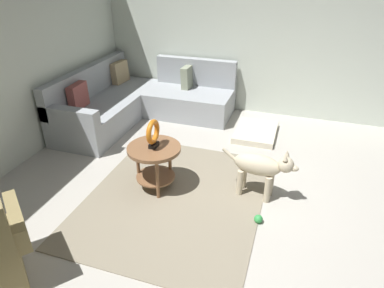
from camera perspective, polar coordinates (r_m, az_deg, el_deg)
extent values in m
cube|color=#B7B2A8|center=(3.65, 6.95, -13.00)|extent=(6.00, 6.00, 0.10)
cube|color=silver|center=(5.75, 14.21, 17.74)|extent=(0.12, 6.00, 2.70)
cube|color=gray|center=(3.87, -2.82, -8.91)|extent=(2.30, 1.90, 0.01)
cube|color=#9EA3A8|center=(5.69, -13.46, 5.64)|extent=(2.20, 0.85, 0.42)
cube|color=#9EA3A8|center=(5.72, -17.07, 10.03)|extent=(2.20, 0.14, 0.46)
cube|color=#9EA3A8|center=(5.80, -0.38, 6.92)|extent=(0.85, 1.40, 0.42)
cube|color=#9EA3A8|center=(5.98, 0.70, 12.05)|extent=(0.14, 1.40, 0.46)
cube|color=#9EA3A8|center=(4.80, -19.96, 4.44)|extent=(0.16, 0.85, 0.22)
cube|color=tan|center=(6.27, -12.03, 11.66)|extent=(0.39, 0.18, 0.39)
cube|color=#994C47|center=(5.28, -18.59, 7.55)|extent=(0.39, 0.15, 0.38)
cube|color=gray|center=(5.89, -0.69, 11.18)|extent=(0.38, 0.15, 0.39)
cube|color=olive|center=(3.15, -27.39, -11.37)|extent=(0.45, 0.53, 0.22)
cylinder|color=brown|center=(3.78, -6.41, -0.76)|extent=(0.60, 0.60, 0.04)
cylinder|color=brown|center=(3.97, -6.12, -5.41)|extent=(0.45, 0.45, 0.02)
cylinder|color=brown|center=(4.00, -9.04, -3.65)|extent=(0.04, 0.04, 0.50)
cylinder|color=brown|center=(3.74, -5.83, -5.97)|extent=(0.04, 0.04, 0.50)
cylinder|color=brown|center=(4.02, -3.73, -3.10)|extent=(0.04, 0.04, 0.50)
cube|color=black|center=(3.76, -6.45, -0.17)|extent=(0.12, 0.08, 0.05)
torus|color=orange|center=(3.68, -6.59, 2.06)|extent=(0.28, 0.06, 0.28)
cube|color=beige|center=(5.25, 10.65, 1.97)|extent=(0.80, 0.60, 0.09)
cylinder|color=beige|center=(3.92, 13.04, -6.38)|extent=(0.07, 0.07, 0.32)
cylinder|color=beige|center=(3.81, 12.57, -7.50)|extent=(0.07, 0.07, 0.32)
cylinder|color=beige|center=(3.97, 8.66, -5.40)|extent=(0.07, 0.07, 0.32)
cylinder|color=beige|center=(3.86, 8.06, -6.47)|extent=(0.07, 0.07, 0.32)
ellipsoid|color=beige|center=(3.76, 10.90, -3.38)|extent=(0.28, 0.54, 0.24)
sphere|color=beige|center=(3.68, 15.51, -3.40)|extent=(0.17, 0.17, 0.17)
ellipsoid|color=beige|center=(3.68, 16.63, -3.91)|extent=(0.08, 0.13, 0.07)
cone|color=beige|center=(3.66, 15.72, -1.50)|extent=(0.06, 0.06, 0.07)
cone|color=beige|center=(3.58, 15.46, -2.17)|extent=(0.06, 0.06, 0.07)
cylinder|color=beige|center=(3.80, 6.45, -1.88)|extent=(0.06, 0.20, 0.16)
sphere|color=green|center=(3.59, 11.10, -12.26)|extent=(0.09, 0.09, 0.09)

